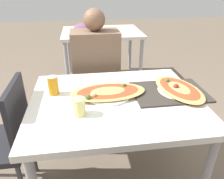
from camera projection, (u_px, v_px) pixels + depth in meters
The scene contains 10 objects.
dining_table at pixel (115, 109), 1.41m from camera, with size 1.06×0.86×0.74m.
chair_far_seated at pixel (96, 82), 2.14m from camera, with size 0.40×0.40×0.87m.
chair_side_left at pixel (4, 138), 1.41m from camera, with size 0.40×0.40×0.87m.
person_seated at pixel (96, 67), 1.95m from camera, with size 0.41×0.27×1.20m.
pizza_main at pixel (108, 92), 1.41m from camera, with size 0.50×0.29×0.06m.
soda_can at pixel (53, 85), 1.41m from camera, with size 0.07×0.07×0.12m.
drink_glass at pixel (79, 107), 1.20m from camera, with size 0.07×0.07×0.10m.
serving_tray at pixel (169, 92), 1.45m from camera, with size 0.48×0.34×0.01m.
pizza_second at pixel (179, 89), 1.45m from camera, with size 0.33×0.47×0.06m.
background_table at pixel (99, 35), 3.09m from camera, with size 1.10×0.80×0.86m.
Camera 1 is at (-0.19, -1.18, 1.43)m, focal length 35.00 mm.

